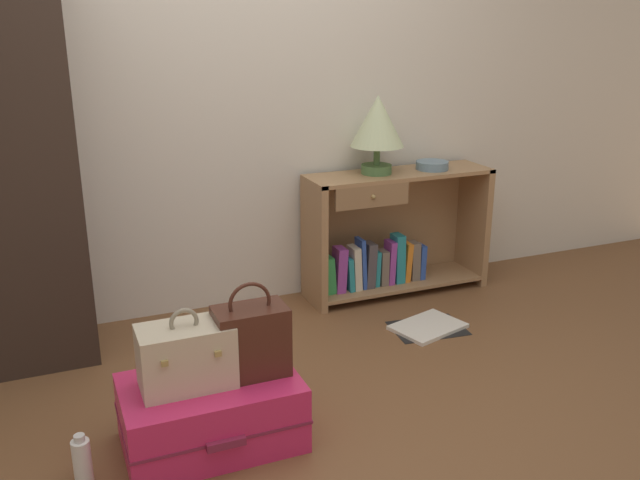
% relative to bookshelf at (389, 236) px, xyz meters
% --- Properties ---
extents(ground_plane, '(9.00, 9.00, 0.00)m').
position_rel_bookshelf_xyz_m(ground_plane, '(-0.93, -1.28, -0.34)').
color(ground_plane, brown).
extents(back_wall, '(6.40, 0.10, 2.60)m').
position_rel_bookshelf_xyz_m(back_wall, '(-0.93, 0.22, 0.96)').
color(back_wall, silver).
rests_on(back_wall, ground_plane).
extents(bookshelf, '(1.08, 0.33, 0.72)m').
position_rel_bookshelf_xyz_m(bookshelf, '(0.00, 0.00, 0.00)').
color(bookshelf, '#A37A51').
rests_on(bookshelf, ground_plane).
extents(table_lamp, '(0.29, 0.29, 0.43)m').
position_rel_bookshelf_xyz_m(table_lamp, '(-0.10, 0.00, 0.66)').
color(table_lamp, '#4C7542').
rests_on(table_lamp, bookshelf).
extents(bowl, '(0.19, 0.19, 0.05)m').
position_rel_bookshelf_xyz_m(bowl, '(0.25, -0.02, 0.40)').
color(bowl, slate).
rests_on(bowl, bookshelf).
extents(suitcase_large, '(0.66, 0.44, 0.26)m').
position_rel_bookshelf_xyz_m(suitcase_large, '(-1.34, -1.10, -0.21)').
color(suitcase_large, '#DB2860').
rests_on(suitcase_large, ground_plane).
extents(train_case, '(0.34, 0.20, 0.31)m').
position_rel_bookshelf_xyz_m(train_case, '(-1.41, -1.09, 0.04)').
color(train_case, beige).
rests_on(train_case, suitcase_large).
extents(handbag, '(0.27, 0.16, 0.37)m').
position_rel_bookshelf_xyz_m(handbag, '(-1.17, -1.10, 0.06)').
color(handbag, '#472319').
rests_on(handbag, suitcase_large).
extents(bottle, '(0.06, 0.06, 0.19)m').
position_rel_bookshelf_xyz_m(bottle, '(-1.81, -1.15, -0.25)').
color(bottle, white).
rests_on(bottle, ground_plane).
extents(open_book_on_floor, '(0.41, 0.34, 0.02)m').
position_rel_bookshelf_xyz_m(open_book_on_floor, '(-0.05, -0.54, -0.33)').
color(open_book_on_floor, white).
rests_on(open_book_on_floor, ground_plane).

